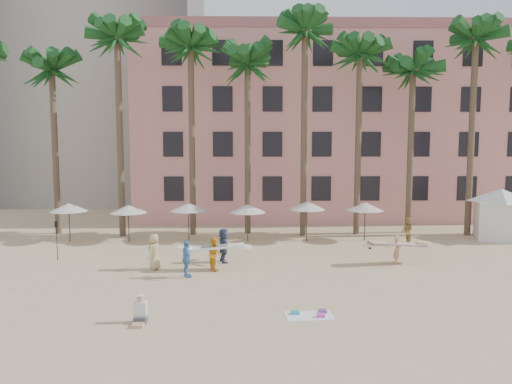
{
  "coord_description": "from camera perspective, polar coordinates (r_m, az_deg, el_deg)",
  "views": [
    {
      "loc": [
        -0.94,
        -18.0,
        6.36
      ],
      "look_at": [
        -0.54,
        6.0,
        4.0
      ],
      "focal_mm": 32.0,
      "sensor_mm": 36.0,
      "label": 1
    }
  ],
  "objects": [
    {
      "name": "ground",
      "position": [
        19.11,
        1.98,
        -13.83
      ],
      "size": [
        120.0,
        120.0,
        0.0
      ],
      "primitive_type": "plane",
      "color": "#D1B789",
      "rests_on": "ground"
    },
    {
      "name": "pink_hotel",
      "position": [
        44.74,
        9.36,
        7.65
      ],
      "size": [
        35.0,
        14.0,
        16.0
      ],
      "primitive_type": "cube",
      "color": "pink",
      "rests_on": "ground"
    },
    {
      "name": "palm_row",
      "position": [
        33.68,
        1.6,
        16.93
      ],
      "size": [
        44.4,
        5.4,
        16.3
      ],
      "color": "brown",
      "rests_on": "ground"
    },
    {
      "name": "umbrella_row",
      "position": [
        30.83,
        -4.78,
        -1.91
      ],
      "size": [
        22.5,
        2.7,
        2.73
      ],
      "color": "#332B23",
      "rests_on": "ground"
    },
    {
      "name": "cabana",
      "position": [
        35.94,
        28.24,
        -1.92
      ],
      "size": [
        5.75,
        5.75,
        3.5
      ],
      "color": "silver",
      "rests_on": "ground"
    },
    {
      "name": "beach_towel",
      "position": [
        18.02,
        6.81,
        -14.98
      ],
      "size": [
        1.87,
        1.13,
        0.14
      ],
      "color": "white",
      "rests_on": "ground"
    },
    {
      "name": "carrier_yellow",
      "position": [
        26.17,
        17.23,
        -6.62
      ],
      "size": [
        3.26,
        1.25,
        1.6
      ],
      "color": "tan",
      "rests_on": "ground"
    },
    {
      "name": "carrier_white",
      "position": [
        23.9,
        -5.21,
        -7.54
      ],
      "size": [
        3.13,
        1.04,
        1.72
      ],
      "color": "#FFA91A",
      "rests_on": "ground"
    },
    {
      "name": "beachgoers",
      "position": [
        25.51,
        -0.54,
        -6.67
      ],
      "size": [
        16.02,
        8.24,
        1.9
      ],
      "color": "#AD8148",
      "rests_on": "ground"
    },
    {
      "name": "paddle",
      "position": [
        28.13,
        -23.65,
        -4.99
      ],
      "size": [
        0.18,
        0.04,
        2.23
      ],
      "color": "black",
      "rests_on": "ground"
    },
    {
      "name": "seated_man",
      "position": [
        17.6,
        -14.28,
        -14.53
      ],
      "size": [
        0.45,
        0.78,
        1.02
      ],
      "color": "#3F3F4C",
      "rests_on": "ground"
    }
  ]
}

